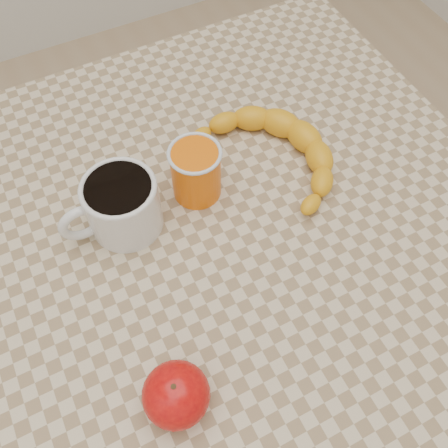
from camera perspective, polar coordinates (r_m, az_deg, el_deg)
name	(u,v)px	position (r m, az deg, el deg)	size (l,w,h in m)	color
ground	(224,382)	(1.36, 0.00, -17.57)	(3.00, 3.00, 0.00)	tan
table	(224,262)	(0.74, 0.00, -4.39)	(0.80, 0.80, 0.75)	#C5B08B
coffee_mug	(120,204)	(0.65, -11.76, 2.20)	(0.13, 0.10, 0.08)	silver
orange_juice_glass	(196,172)	(0.67, -3.23, 6.00)	(0.07, 0.07, 0.08)	#E66007
apple	(176,395)	(0.55, -5.49, -18.85)	(0.10, 0.10, 0.07)	#980508
banana	(274,152)	(0.72, 5.72, 8.17)	(0.24, 0.29, 0.04)	orange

